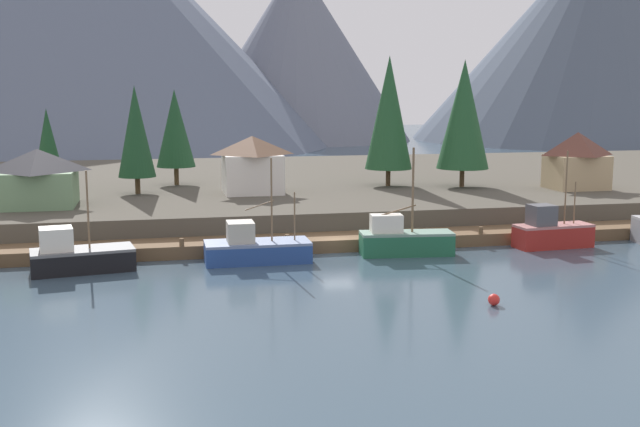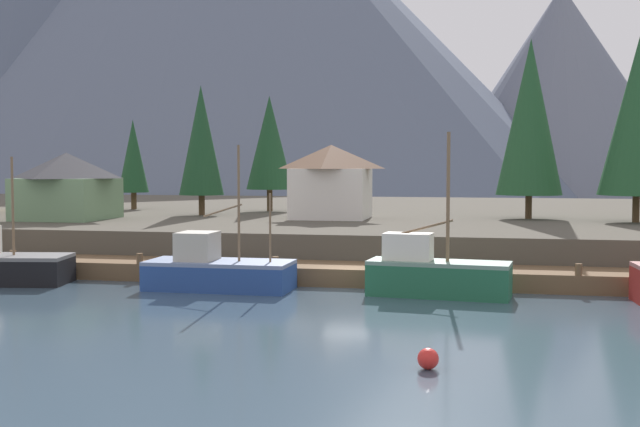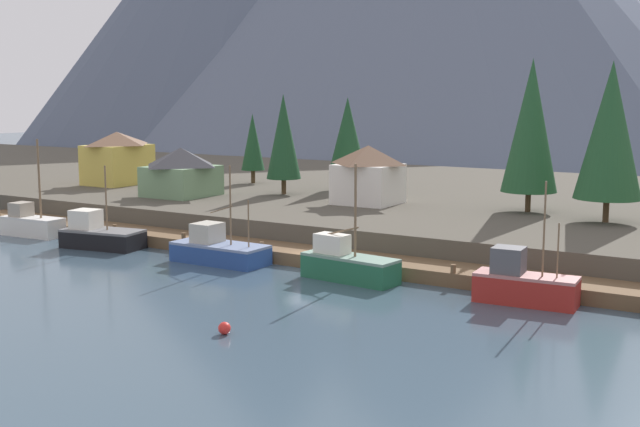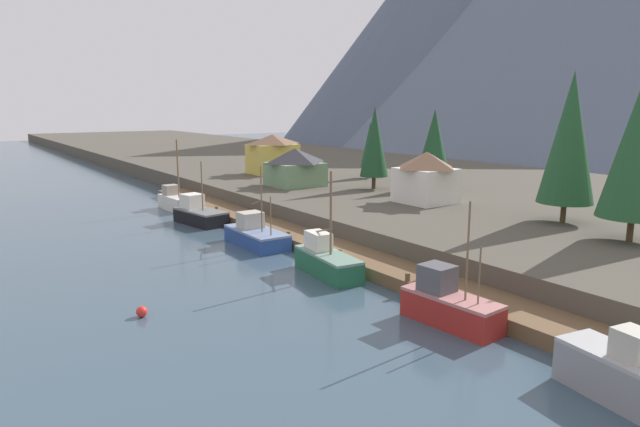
# 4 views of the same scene
# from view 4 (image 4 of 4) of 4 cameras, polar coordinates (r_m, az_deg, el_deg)

# --- Properties ---
(ground_plane) EXTENTS (400.00, 400.00, 1.00)m
(ground_plane) POSITION_cam_4_polar(r_m,az_deg,el_deg) (62.22, 14.53, -2.03)
(ground_plane) COLOR #384C5B
(dock) EXTENTS (80.00, 4.00, 1.60)m
(dock) POSITION_cam_4_polar(r_m,az_deg,el_deg) (50.05, 0.91, -3.64)
(dock) COLOR brown
(dock) RESTS_ON ground_plane
(shoreline_bank) EXTENTS (400.00, 56.00, 2.50)m
(shoreline_bank) POSITION_cam_4_polar(r_m,az_deg,el_deg) (71.28, 20.94, 0.65)
(shoreline_bank) COLOR #4C473D
(shoreline_bank) RESTS_ON ground_plane
(mountain_west_peak) EXTENTS (130.26, 130.26, 86.37)m
(mountain_west_peak) POSITION_cam_4_polar(r_m,az_deg,el_deg) (202.18, 15.49, 19.15)
(mountain_west_peak) COLOR #4C566B
(mountain_west_peak) RESTS_ON ground_plane
(fishing_boat_white) EXTENTS (6.38, 2.62, 9.01)m
(fishing_boat_white) POSITION_cam_4_polar(r_m,az_deg,el_deg) (73.79, -14.59, 1.25)
(fishing_boat_white) COLOR silver
(fishing_boat_white) RESTS_ON ground_plane
(fishing_boat_black) EXTENTS (7.35, 4.10, 7.09)m
(fishing_boat_black) POSITION_cam_4_polar(r_m,az_deg,el_deg) (64.44, -12.23, -0.04)
(fishing_boat_black) COLOR black
(fishing_boat_black) RESTS_ON ground_plane
(fishing_boat_blue) EXTENTS (7.76, 3.23, 7.69)m
(fishing_boat_blue) POSITION_cam_4_polar(r_m,az_deg,el_deg) (53.57, -6.58, -2.18)
(fishing_boat_blue) COLOR navy
(fishing_boat_blue) RESTS_ON ground_plane
(fishing_boat_green) EXTENTS (7.32, 3.15, 8.28)m
(fishing_boat_green) POSITION_cam_4_polar(r_m,az_deg,el_deg) (44.04, 0.68, -4.84)
(fishing_boat_green) COLOR #1E5B3D
(fishing_boat_green) RESTS_ON ground_plane
(fishing_boat_red) EXTENTS (6.45, 2.67, 7.79)m
(fishing_boat_red) POSITION_cam_4_polar(r_m,az_deg,el_deg) (35.20, 13.02, -9.04)
(fishing_boat_red) COLOR maroon
(fishing_boat_red) RESTS_ON ground_plane
(house_yellow) EXTENTS (5.79, 7.28, 6.16)m
(house_yellow) POSITION_cam_4_polar(r_m,az_deg,el_deg) (88.96, -4.87, 6.11)
(house_yellow) COLOR gold
(house_yellow) RESTS_ON shoreline_bank
(house_green) EXTENTS (6.49, 6.79, 5.04)m
(house_green) POSITION_cam_4_polar(r_m,az_deg,el_deg) (74.98, -2.57, 4.80)
(house_green) COLOR #6B8E66
(house_green) RESTS_ON shoreline_bank
(house_white) EXTENTS (5.93, 5.63, 5.65)m
(house_white) POSITION_cam_4_polar(r_m,az_deg,el_deg) (62.88, 10.80, 3.71)
(house_white) COLOR silver
(house_white) RESTS_ON shoreline_bank
(conifer_near_left) EXTENTS (5.46, 5.46, 13.25)m
(conifer_near_left) POSITION_cam_4_polar(r_m,az_deg,el_deg) (49.82, 29.85, 6.04)
(conifer_near_left) COLOR #4C3823
(conifer_near_left) RESTS_ON shoreline_bank
(conifer_near_right) EXTENTS (2.78, 2.78, 8.27)m
(conifer_near_right) POSITION_cam_4_polar(r_m,az_deg,el_deg) (83.44, 5.14, 6.99)
(conifer_near_right) COLOR #4C3823
(conifer_near_right) RESTS_ON shoreline_bank
(conifer_mid_left) EXTENTS (4.15, 4.15, 10.21)m
(conifer_mid_left) POSITION_cam_4_polar(r_m,az_deg,el_deg) (73.65, 11.58, 7.20)
(conifer_mid_left) COLOR #4C3823
(conifer_mid_left) RESTS_ON shoreline_bank
(conifer_mid_right) EXTENTS (5.00, 5.00, 13.69)m
(conifer_mid_right) POSITION_cam_4_polar(r_m,az_deg,el_deg) (55.52, 24.15, 7.05)
(conifer_mid_right) COLOR #4C3823
(conifer_mid_right) RESTS_ON shoreline_bank
(conifer_back_left) EXTENTS (3.65, 3.65, 10.58)m
(conifer_back_left) POSITION_cam_4_polar(r_m,az_deg,el_deg) (72.00, 5.59, 7.32)
(conifer_back_left) COLOR #4C3823
(conifer_back_left) RESTS_ON shoreline_bank
(channel_buoy) EXTENTS (0.70, 0.70, 0.70)m
(channel_buoy) POSITION_cam_4_polar(r_m,az_deg,el_deg) (37.46, -17.76, -9.52)
(channel_buoy) COLOR red
(channel_buoy) RESTS_ON ground_plane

